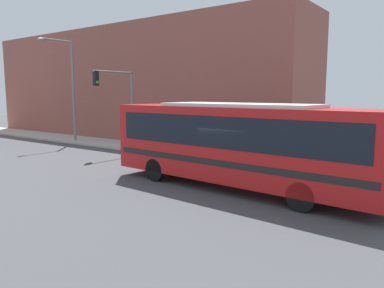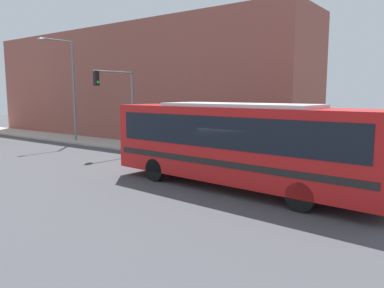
{
  "view_description": "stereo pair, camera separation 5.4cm",
  "coord_description": "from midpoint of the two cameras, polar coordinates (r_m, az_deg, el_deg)",
  "views": [
    {
      "loc": [
        -12.74,
        -7.07,
        3.79
      ],
      "look_at": [
        1.06,
        3.15,
        1.48
      ],
      "focal_mm": 35.0,
      "sensor_mm": 36.0,
      "label": 1
    },
    {
      "loc": [
        -12.71,
        -7.12,
        3.79
      ],
      "look_at": [
        1.06,
        3.15,
        1.48
      ],
      "focal_mm": 35.0,
      "sensor_mm": 36.0,
      "label": 2
    }
  ],
  "objects": [
    {
      "name": "traffic_light_pole",
      "position": [
        24.93,
        -10.89,
        7.32
      ],
      "size": [
        3.28,
        0.35,
        5.18
      ],
      "color": "slate",
      "rests_on": "sidewalk"
    },
    {
      "name": "sidewalk",
      "position": [
        33.19,
        -18.42,
        0.82
      ],
      "size": [
        3.15,
        70.0,
        0.14
      ],
      "color": "#B7B2A8",
      "rests_on": "ground_plane"
    },
    {
      "name": "city_bus",
      "position": [
        14.81,
        7.11,
        0.54
      ],
      "size": [
        3.17,
        11.59,
        3.42
      ],
      "rotation": [
        0.0,
        0.0,
        -0.06
      ],
      "color": "red",
      "rests_on": "ground_plane"
    },
    {
      "name": "street_lamp",
      "position": [
        30.56,
        -18.13,
        9.01
      ],
      "size": [
        2.94,
        0.28,
        7.68
      ],
      "color": "slate",
      "rests_on": "sidewalk"
    },
    {
      "name": "parking_meter",
      "position": [
        24.72,
        -6.74,
        1.27
      ],
      "size": [
        0.14,
        0.14,
        1.38
      ],
      "color": "slate",
      "rests_on": "sidewalk"
    },
    {
      "name": "ground_plane",
      "position": [
        15.05,
        7.37,
        -6.99
      ],
      "size": [
        120.0,
        120.0,
        0.0
      ],
      "primitive_type": "plane",
      "color": "#47474C"
    },
    {
      "name": "building_facade",
      "position": [
        33.46,
        -9.08,
        8.97
      ],
      "size": [
        6.0,
        31.68,
        9.23
      ],
      "color": "brown",
      "rests_on": "ground_plane"
    },
    {
      "name": "fire_hydrant",
      "position": [
        20.72,
        7.24,
        -1.55
      ],
      "size": [
        0.21,
        0.28,
        0.73
      ],
      "color": "red",
      "rests_on": "sidewalk"
    }
  ]
}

